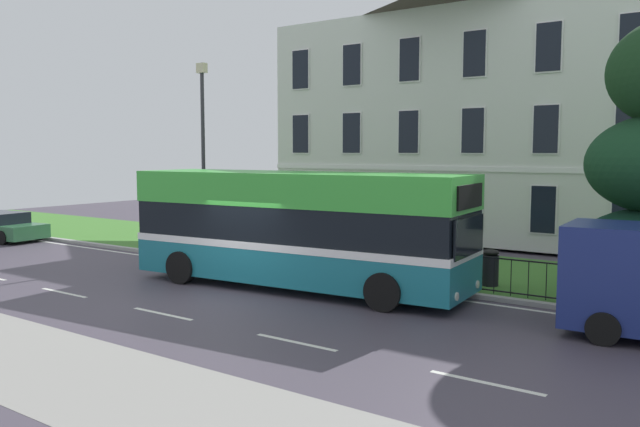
{
  "coord_description": "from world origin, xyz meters",
  "views": [
    {
      "loc": [
        11.78,
        -11.96,
        3.86
      ],
      "look_at": [
        0.59,
        3.88,
        2.0
      ],
      "focal_mm": 36.26,
      "sensor_mm": 36.0,
      "label": 1
    }
  ],
  "objects": [
    {
      "name": "ground_plane",
      "position": [
        0.0,
        1.27,
        -0.01
      ],
      "size": [
        60.0,
        56.0,
        0.18
      ],
      "color": "#453E4B"
    },
    {
      "name": "georgian_townhouse",
      "position": [
        0.67,
        17.18,
        6.07
      ],
      "size": [
        17.07,
        10.3,
        11.83
      ],
      "color": "silver",
      "rests_on": "ground_plane"
    },
    {
      "name": "iron_verge_railing",
      "position": [
        0.67,
        4.4,
        0.62
      ],
      "size": [
        14.9,
        0.04,
        0.97
      ],
      "color": "black",
      "rests_on": "ground_plane"
    },
    {
      "name": "single_decker_bus",
      "position": [
        0.85,
        2.41,
        1.72
      ],
      "size": [
        10.08,
        3.33,
        3.28
      ],
      "rotation": [
        0.0,
        0.0,
        0.08
      ],
      "color": "#196D7F",
      "rests_on": "ground_plane"
    },
    {
      "name": "street_lamp_post",
      "position": [
        -5.77,
        5.31,
        4.11
      ],
      "size": [
        0.36,
        0.24,
        6.99
      ],
      "color": "#333338",
      "rests_on": "ground_plane"
    },
    {
      "name": "litter_bin",
      "position": [
        5.39,
        5.33,
        0.63
      ],
      "size": [
        0.48,
        0.48,
        1.02
      ],
      "color": "black",
      "rests_on": "ground_plane"
    }
  ]
}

